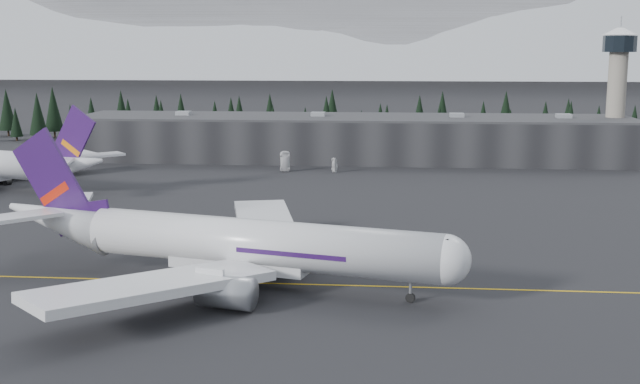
# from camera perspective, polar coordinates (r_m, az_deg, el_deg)

# --- Properties ---
(ground) EXTENTS (1400.00, 1400.00, 0.00)m
(ground) POSITION_cam_1_polar(r_m,az_deg,el_deg) (112.89, -0.91, -6.30)
(ground) COLOR black
(ground) RESTS_ON ground
(taxiline) EXTENTS (400.00, 0.40, 0.02)m
(taxiline) POSITION_cam_1_polar(r_m,az_deg,el_deg) (110.98, -1.02, -6.58)
(taxiline) COLOR gold
(taxiline) RESTS_ON ground
(terminal) EXTENTS (160.00, 30.00, 12.60)m
(terminal) POSITION_cam_1_polar(r_m,az_deg,el_deg) (234.34, 2.30, 3.87)
(terminal) COLOR black
(terminal) RESTS_ON ground
(control_tower) EXTENTS (10.00, 10.00, 37.70)m
(control_tower) POSITION_cam_1_polar(r_m,az_deg,el_deg) (244.21, 20.39, 7.53)
(control_tower) COLOR gray
(control_tower) RESTS_ON ground
(treeline) EXTENTS (360.00, 20.00, 15.00)m
(treeline) POSITION_cam_1_polar(r_m,az_deg,el_deg) (271.00, 2.70, 4.98)
(treeline) COLOR black
(treeline) RESTS_ON ground
(mountain_ridge) EXTENTS (4400.00, 900.00, 420.00)m
(mountain_ridge) POSITION_cam_1_polar(r_m,az_deg,el_deg) (1108.17, 4.59, 8.49)
(mountain_ridge) COLOR white
(mountain_ridge) RESTS_ON ground
(jet_main) EXTENTS (68.89, 62.80, 20.64)m
(jet_main) POSITION_cam_1_polar(r_m,az_deg,el_deg) (111.40, -7.12, -3.50)
(jet_main) COLOR silver
(jet_main) RESTS_ON ground
(gse_vehicle_a) EXTENTS (2.83, 5.65, 1.54)m
(gse_vehicle_a) POSITION_cam_1_polar(r_m,az_deg,el_deg) (211.18, -2.49, 1.66)
(gse_vehicle_a) COLOR silver
(gse_vehicle_a) RESTS_ON ground
(gse_vehicle_b) EXTENTS (4.07, 3.61, 1.33)m
(gse_vehicle_b) POSITION_cam_1_polar(r_m,az_deg,el_deg) (209.55, 1.07, 1.57)
(gse_vehicle_b) COLOR silver
(gse_vehicle_b) RESTS_ON ground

